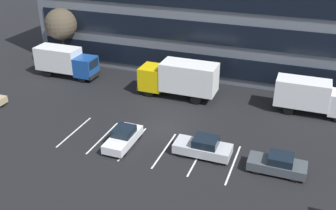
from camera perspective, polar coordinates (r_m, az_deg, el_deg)
The scene contains 10 objects.
ground_plane at distance 34.79m, azimuth -0.73°, elevation -3.36°, with size 120.00×120.00×0.00m, color black.
office_building at distance 48.43m, azimuth 7.15°, elevation 14.21°, with size 41.73×13.02×14.40m.
lot_markings at distance 32.17m, azimuth -2.88°, elevation -6.09°, with size 14.14×5.40×0.01m.
box_truck_yellow at distance 39.80m, azimuth 1.66°, elevation 4.00°, with size 8.08×2.67×3.74m.
box_truck_blue at distance 46.56m, azimuth -14.67°, elevation 6.24°, with size 7.25×2.40×3.36m.
box_truck_white at distance 38.82m, azimuth 20.18°, elevation 1.28°, with size 7.07×2.34×3.28m.
sedan_white at distance 32.23m, azimuth -6.52°, elevation -4.71°, with size 1.75×4.19×1.50m.
sedan_charcoal at distance 29.97m, azimuth 15.65°, elevation -8.27°, with size 4.19×1.75×1.50m.
sedan_silver at distance 30.83m, azimuth 5.15°, elevation -6.11°, with size 4.46×1.87×1.60m.
bare_tree at distance 49.16m, azimuth -15.29°, elevation 11.23°, with size 3.76×3.76×7.06m.
Camera 1 is at (10.99, -28.13, 17.28)m, focal length 41.98 mm.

